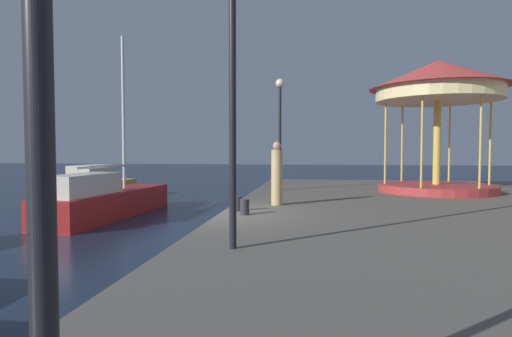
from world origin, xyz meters
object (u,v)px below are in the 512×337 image
(motorboat_yellow, at_px, (95,186))
(bollard_center, at_px, (237,203))
(carousel, at_px, (438,94))
(sailboat_red, at_px, (105,200))
(lamp_post_mid_promenade, at_px, (232,58))
(bollard_south, at_px, (245,207))
(person_near_carousel, at_px, (277,175))
(lamp_post_far_end, at_px, (280,115))

(motorboat_yellow, bearing_deg, bollard_center, -44.55)
(carousel, bearing_deg, sailboat_red, -165.42)
(lamp_post_mid_promenade, bearing_deg, carousel, 59.66)
(bollard_south, distance_m, person_near_carousel, 2.22)
(motorboat_yellow, xyz_separation_m, lamp_post_far_end, (9.75, -2.92, 3.28))
(motorboat_yellow, relative_size, lamp_post_far_end, 1.31)
(carousel, relative_size, bollard_center, 13.04)
(sailboat_red, bearing_deg, motorboat_yellow, 121.54)
(lamp_post_mid_promenade, height_order, lamp_post_far_end, lamp_post_mid_promenade)
(bollard_south, bearing_deg, bollard_center, 115.15)
(sailboat_red, xyz_separation_m, motorboat_yellow, (-3.69, 6.01, -0.04))
(carousel, xyz_separation_m, bollard_south, (-6.52, -6.79, -3.64))
(person_near_carousel, bearing_deg, lamp_post_mid_promenade, -92.33)
(carousel, height_order, lamp_post_mid_promenade, carousel)
(sailboat_red, distance_m, lamp_post_far_end, 7.54)
(motorboat_yellow, relative_size, bollard_center, 14.92)
(sailboat_red, bearing_deg, lamp_post_mid_promenade, -49.74)
(carousel, bearing_deg, lamp_post_far_end, -179.14)
(bollard_south, bearing_deg, lamp_post_mid_promenade, -83.51)
(bollard_south, height_order, bollard_center, same)
(sailboat_red, relative_size, person_near_carousel, 3.60)
(bollard_south, xyz_separation_m, person_near_carousel, (0.64, 2.01, 0.70))
(carousel, bearing_deg, motorboat_yellow, 169.95)
(carousel, bearing_deg, bollard_center, -138.05)
(lamp_post_far_end, bearing_deg, motorboat_yellow, 163.35)
(bollard_south, bearing_deg, sailboat_red, 147.78)
(motorboat_yellow, xyz_separation_m, carousel, (15.92, -2.82, 4.02))
(sailboat_red, relative_size, lamp_post_far_end, 1.50)
(person_near_carousel, bearing_deg, carousel, 39.15)
(motorboat_yellow, height_order, lamp_post_far_end, lamp_post_far_end)
(bollard_south, xyz_separation_m, bollard_center, (-0.31, 0.66, 0.00))
(carousel, distance_m, person_near_carousel, 8.13)
(motorboat_yellow, relative_size, lamp_post_mid_promenade, 1.27)
(lamp_post_mid_promenade, height_order, bollard_center, lamp_post_mid_promenade)
(motorboat_yellow, distance_m, bollard_center, 12.77)
(bollard_center, bearing_deg, carousel, 41.95)
(motorboat_yellow, distance_m, lamp_post_far_end, 10.69)
(bollard_south, relative_size, bollard_center, 1.00)
(bollard_south, relative_size, person_near_carousel, 0.21)
(motorboat_yellow, bearing_deg, lamp_post_far_end, -16.65)
(lamp_post_mid_promenade, bearing_deg, bollard_center, 99.54)
(sailboat_red, xyz_separation_m, carousel, (12.24, 3.18, 3.99))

